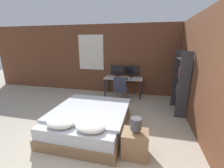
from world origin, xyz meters
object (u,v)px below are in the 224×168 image
Objects in this scene: nightstand at (135,144)px; monitor_left at (117,70)px; bed at (89,120)px; monitor_right at (132,71)px; desk at (123,80)px; office_chair at (120,92)px; computer_mouse at (131,79)px; bedside_lamp at (136,124)px; bookshelf at (181,81)px; keyboard at (122,79)px.

nightstand is 0.93× the size of monitor_left.
bed is 2.92m from monitor_right.
desk is 0.72m from office_chair.
computer_mouse is (-0.43, 2.93, 0.50)m from nightstand.
bedside_lamp is 0.53× the size of monitor_right.
nightstand is 0.34× the size of desk.
bed is at bearing -98.56° from desk.
nightstand is at bearing -117.73° from bookshelf.
office_chair is at bearing 106.19° from bedside_lamp.
nightstand is at bearing -73.15° from monitor_left.
computer_mouse is (0.02, -0.41, -0.23)m from monitor_right.
nightstand is at bearing -27.98° from bed.
keyboard is 5.95× the size of computer_mouse.
monitor_left is 2.45m from bookshelf.
nightstand is at bearing -82.38° from monitor_right.
bedside_lamp is 3.51m from monitor_left.
office_chair is at bearing 106.19° from nightstand.
bedside_lamp is 2.36m from bookshelf.
bookshelf reaches higher than keyboard.
bed is 27.42× the size of computer_mouse.
desk is 2.78× the size of monitor_right.
computer_mouse reaches higher than bedside_lamp.
bookshelf is at bearing -29.59° from computer_mouse.
desk is 20.49× the size of computer_mouse.
keyboard is at bearing 154.61° from bookshelf.
bedside_lamp is 0.30× the size of office_chair.
monitor_left is at bearing 124.41° from keyboard.
desk is at bearing 103.10° from nightstand.
office_chair reaches higher than bedside_lamp.
bedside_lamp is 2.96m from computer_mouse.
bedside_lamp is 3.91× the size of computer_mouse.
office_chair is (-0.72, 2.46, -0.27)m from bedside_lamp.
monitor_left is at bearing 106.85° from bedside_lamp.
bedside_lamp is 3.22m from desk.
desk is at bearing 149.58° from bookshelf.
bookshelf reaches higher than office_chair.
monitor_left reaches higher than keyboard.
office_chair is at bearing -88.26° from keyboard.
bedside_lamp reaches higher than bed.
monitor_right is at bearing 76.40° from bed.
nightstand is (1.11, -0.59, -0.02)m from bed.
computer_mouse is at bearing -35.38° from monitor_left.
bedside_lamp is 0.15× the size of bookshelf.
bedside_lamp reaches higher than keyboard.
bookshelf reaches higher than computer_mouse.
bed is at bearing 152.02° from nightstand.
desk is 1.55× the size of office_chair.
monitor_left is at bearing 148.73° from bookshelf.
bedside_lamp is at bearing -76.90° from desk.
desk is 0.48m from monitor_left.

